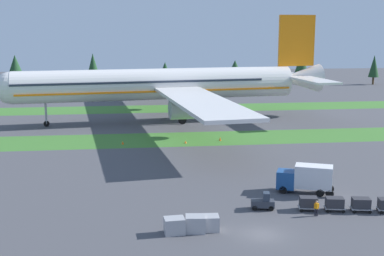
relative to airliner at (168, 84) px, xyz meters
name	(u,v)px	position (x,y,z in m)	size (l,w,h in m)	color
ground_plane	(262,234)	(4.39, -64.15, -8.20)	(400.00, 400.00, 0.00)	#47474C
grass_strip_near	(200,139)	(4.39, -18.60, -8.20)	(320.00, 12.31, 0.01)	#3D752D
grass_strip_far	(180,108)	(4.39, 18.03, -8.20)	(320.00, 12.31, 0.01)	#3D752D
airliner	(168,84)	(0.00, 0.00, 0.00)	(70.78, 87.14, 22.90)	silver
baggage_tug	(263,202)	(6.32, -57.02, -7.39)	(2.80, 1.77, 1.97)	#2D333D
cargo_dolly_lead	(308,202)	(11.25, -57.97, -7.29)	(2.44, 1.89, 1.55)	#A3A3A8
cargo_dolly_second	(335,203)	(14.10, -58.52, -7.29)	(2.44, 1.89, 1.55)	#A3A3A8
cargo_dolly_third	(361,204)	(16.95, -59.07, -7.29)	(2.44, 1.89, 1.55)	#A3A3A8
catering_truck	(306,178)	(13.02, -51.92, -6.25)	(7.30, 4.81, 3.58)	#1E4C8E
ground_crew_loader	(316,208)	(11.51, -59.83, -7.26)	(0.56, 0.36, 1.74)	black
uld_container_0	(209,223)	(-0.74, -62.45, -7.43)	(2.00, 1.60, 1.56)	#A3A3A8
uld_container_1	(195,224)	(-2.14, -62.68, -7.36)	(2.00, 1.60, 1.68)	#A3A3A8
uld_container_2	(174,226)	(-4.29, -62.87, -7.39)	(2.00, 1.60, 1.64)	#A3A3A8
taxiway_marker_0	(185,142)	(1.30, -22.07, -7.97)	(0.44, 0.44, 0.47)	orange
taxiway_marker_1	(220,139)	(7.76, -20.84, -7.86)	(0.44, 0.44, 0.70)	orange
taxiway_marker_2	(123,143)	(-9.74, -21.68, -7.90)	(0.44, 0.44, 0.61)	orange
distant_tree_line	(114,67)	(-13.32, 65.79, -1.28)	(197.78, 9.53, 12.25)	#4C3823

